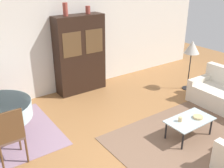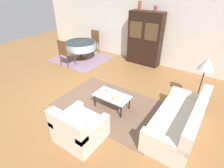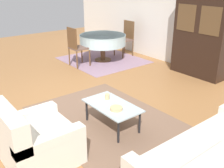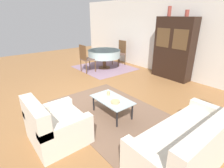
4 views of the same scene
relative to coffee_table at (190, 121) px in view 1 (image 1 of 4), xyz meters
The scene contains 12 objects.
ground_plane 1.24m from the coffee_table, behind, with size 14.00×14.00×0.00m, color #9E6B3D.
wall_back 3.80m from the coffee_table, 108.67° to the left, with size 10.00×0.06×2.70m.
area_rug 0.37m from the coffee_table, 146.37° to the left, with size 2.94×1.93×0.01m.
dining_rug 3.76m from the coffee_table, 145.78° to the left, with size 2.20×2.03×0.01m.
coffee_table is the anchor object (origin of this frame).
display_cabinet 3.33m from the coffee_table, 101.27° to the left, with size 1.32×0.45×2.05m.
dining_chair_near 3.30m from the coffee_table, 158.71° to the left, with size 0.44×0.44×1.05m.
floor_lamp 2.54m from the coffee_table, 40.50° to the left, with size 0.41×0.41×1.37m.
cup 0.24m from the coffee_table, 162.79° to the left, with size 0.08×0.08×0.09m.
bowl 0.19m from the coffee_table, 17.50° to the right, with size 0.19×0.19×0.04m.
vase_tall 3.82m from the coffee_table, 106.82° to the left, with size 0.12×0.12×0.31m.
vase_short 3.68m from the coffee_table, 96.19° to the left, with size 0.12×0.12×0.19m.
Camera 1 is at (-2.58, -2.57, 3.05)m, focal length 42.00 mm.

